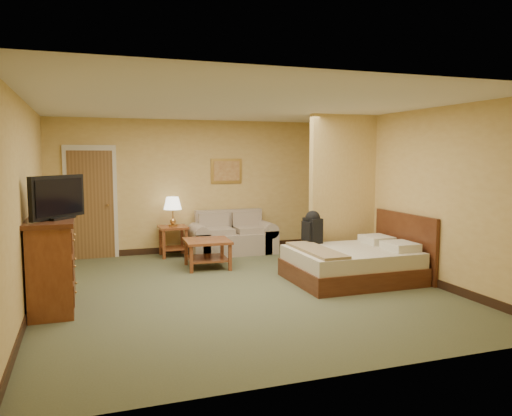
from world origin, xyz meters
name	(u,v)px	position (x,y,z in m)	size (l,w,h in m)	color
floor	(240,289)	(0.00, 0.00, 0.00)	(6.00, 6.00, 0.00)	#4E5335
ceiling	(239,105)	(0.00, 0.00, 2.60)	(6.00, 6.00, 0.00)	white
back_wall	(194,186)	(0.00, 3.00, 1.30)	(5.50, 0.02, 2.60)	tan
left_wall	(26,205)	(-2.75, 0.00, 1.30)	(0.02, 6.00, 2.60)	tan
right_wall	(405,194)	(2.75, 0.00, 1.30)	(0.02, 6.00, 2.60)	tan
partition	(342,191)	(2.15, 0.93, 1.30)	(1.20, 0.15, 2.60)	tan
door	(91,203)	(-1.95, 2.96, 1.03)	(0.94, 0.16, 2.10)	beige
baseboard	(195,248)	(0.00, 2.99, 0.06)	(5.50, 0.02, 0.12)	black
loveseat	(233,239)	(0.65, 2.57, 0.27)	(1.65, 0.77, 0.84)	gray
side_table	(173,237)	(-0.50, 2.65, 0.38)	(0.52, 0.52, 0.58)	brown
table_lamp	(173,204)	(-0.50, 2.65, 1.00)	(0.34, 0.34, 0.56)	#B78443
coffee_table	(207,248)	(-0.11, 1.49, 0.35)	(0.80, 0.80, 0.48)	brown
wall_picture	(227,171)	(0.65, 2.97, 1.60)	(0.64, 0.04, 0.49)	#B78E3F
dresser	(52,265)	(-2.48, -0.21, 0.57)	(0.56, 1.07, 1.14)	brown
tv	(58,199)	(-2.38, -0.21, 1.39)	(0.60, 0.71, 0.53)	black
bed	(355,263)	(1.83, -0.10, 0.27)	(1.90, 1.55, 1.00)	#462010
backpack	(313,226)	(1.43, 0.59, 0.77)	(0.25, 0.33, 0.53)	black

